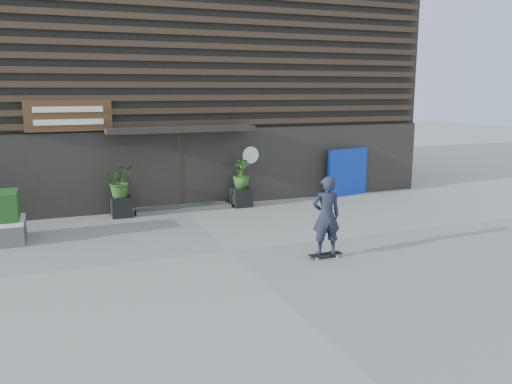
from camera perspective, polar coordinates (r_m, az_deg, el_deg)
name	(u,v)px	position (r m, az deg, el deg)	size (l,w,h in m)	color
ground	(229,251)	(12.25, -3.00, -6.53)	(80.00, 80.00, 0.00)	gray
entrance_step	(183,208)	(16.52, -8.07, -1.75)	(3.00, 0.80, 0.12)	#484845
planter_pot_left	(122,207)	(15.95, -14.58, -1.58)	(0.60, 0.60, 0.60)	black
bamboo_left	(120,181)	(15.80, -14.71, 1.18)	(0.86, 0.75, 0.96)	#2D591E
planter_pot_right	(241,197)	(16.80, -1.62, -0.58)	(0.60, 0.60, 0.60)	black
bamboo_right	(241,174)	(16.66, -1.64, 2.05)	(0.54, 0.54, 0.96)	#2D591E
blue_tarp	(347,172)	(18.75, 10.02, 2.15)	(1.78, 0.12, 1.67)	#0C2AA3
building	(148,83)	(21.36, -11.80, 11.67)	(18.00, 11.00, 8.00)	black
skateboarder	(326,216)	(11.61, 7.73, -2.63)	(0.78, 0.53, 1.86)	black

